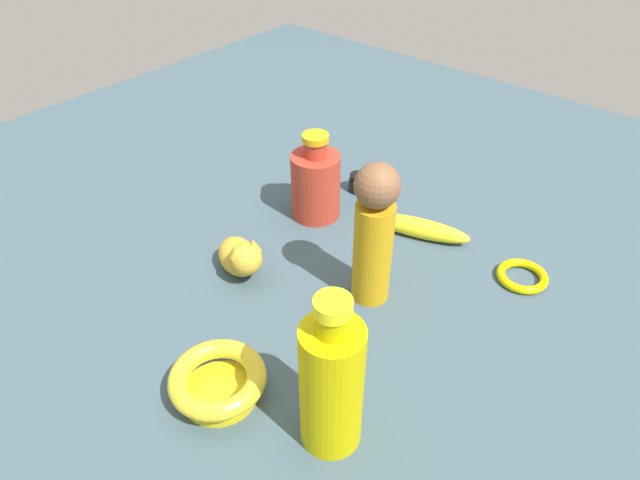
{
  "coord_description": "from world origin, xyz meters",
  "views": [
    {
      "loc": [
        0.47,
        -0.55,
        0.65
      ],
      "look_at": [
        0.0,
        0.0,
        0.09
      ],
      "focal_mm": 32.1,
      "sensor_mm": 36.0,
      "label": 1
    }
  ],
  "objects_px": {
    "bottle_short": "(316,183)",
    "banana": "(419,228)",
    "bottle_tall": "(332,383)",
    "bowl": "(218,381)",
    "nail_polish_jar": "(358,183)",
    "cat_figurine": "(241,256)",
    "bangle": "(522,276)",
    "person_figure_adult": "(374,232)"
  },
  "relations": [
    {
      "from": "bottle_short",
      "to": "banana",
      "type": "bearing_deg",
      "value": 19.66
    },
    {
      "from": "bottle_short",
      "to": "bottle_tall",
      "type": "bearing_deg",
      "value": -47.06
    },
    {
      "from": "bottle_tall",
      "to": "banana",
      "type": "relative_size",
      "value": 1.23
    },
    {
      "from": "bowl",
      "to": "banana",
      "type": "distance_m",
      "value": 0.48
    },
    {
      "from": "bottle_tall",
      "to": "bowl",
      "type": "bearing_deg",
      "value": -161.49
    },
    {
      "from": "bottle_tall",
      "to": "bowl",
      "type": "relative_size",
      "value": 1.79
    },
    {
      "from": "bottle_short",
      "to": "nail_polish_jar",
      "type": "relative_size",
      "value": 4.48
    },
    {
      "from": "bottle_tall",
      "to": "cat_figurine",
      "type": "bearing_deg",
      "value": 155.38
    },
    {
      "from": "cat_figurine",
      "to": "bottle_short",
      "type": "bearing_deg",
      "value": 95.03
    },
    {
      "from": "cat_figurine",
      "to": "bangle",
      "type": "height_order",
      "value": "cat_figurine"
    },
    {
      "from": "person_figure_adult",
      "to": "bowl",
      "type": "distance_m",
      "value": 0.31
    },
    {
      "from": "bangle",
      "to": "bowl",
      "type": "bearing_deg",
      "value": -113.18
    },
    {
      "from": "bottle_tall",
      "to": "bottle_short",
      "type": "xyz_separation_m",
      "value": [
        -0.34,
        0.36,
        -0.03
      ]
    },
    {
      "from": "person_figure_adult",
      "to": "bangle",
      "type": "relative_size",
      "value": 2.85
    },
    {
      "from": "person_figure_adult",
      "to": "nail_polish_jar",
      "type": "relative_size",
      "value": 6.38
    },
    {
      "from": "person_figure_adult",
      "to": "bangle",
      "type": "bearing_deg",
      "value": 48.47
    },
    {
      "from": "bottle_tall",
      "to": "banana",
      "type": "height_order",
      "value": "bottle_tall"
    },
    {
      "from": "cat_figurine",
      "to": "bottle_short",
      "type": "distance_m",
      "value": 0.22
    },
    {
      "from": "bangle",
      "to": "banana",
      "type": "bearing_deg",
      "value": -177.02
    },
    {
      "from": "bottle_tall",
      "to": "bowl",
      "type": "xyz_separation_m",
      "value": [
        -0.15,
        -0.05,
        -0.07
      ]
    },
    {
      "from": "cat_figurine",
      "to": "banana",
      "type": "distance_m",
      "value": 0.33
    },
    {
      "from": "bottle_short",
      "to": "bowl",
      "type": "relative_size",
      "value": 1.31
    },
    {
      "from": "person_figure_adult",
      "to": "bangle",
      "type": "distance_m",
      "value": 0.29
    },
    {
      "from": "nail_polish_jar",
      "to": "bowl",
      "type": "bearing_deg",
      "value": -72.13
    },
    {
      "from": "bottle_short",
      "to": "bangle",
      "type": "xyz_separation_m",
      "value": [
        0.39,
        0.08,
        -0.06
      ]
    },
    {
      "from": "bottle_short",
      "to": "banana",
      "type": "relative_size",
      "value": 0.9
    },
    {
      "from": "cat_figurine",
      "to": "bottle_tall",
      "type": "height_order",
      "value": "bottle_tall"
    },
    {
      "from": "cat_figurine",
      "to": "bangle",
      "type": "distance_m",
      "value": 0.48
    },
    {
      "from": "bottle_short",
      "to": "banana",
      "type": "distance_m",
      "value": 0.21
    },
    {
      "from": "bottle_tall",
      "to": "bottle_short",
      "type": "distance_m",
      "value": 0.5
    },
    {
      "from": "bottle_tall",
      "to": "bowl",
      "type": "height_order",
      "value": "bottle_tall"
    },
    {
      "from": "bowl",
      "to": "banana",
      "type": "height_order",
      "value": "bowl"
    },
    {
      "from": "cat_figurine",
      "to": "banana",
      "type": "relative_size",
      "value": 0.67
    },
    {
      "from": "cat_figurine",
      "to": "person_figure_adult",
      "type": "xyz_separation_m",
      "value": [
        0.2,
        0.1,
        0.09
      ]
    },
    {
      "from": "bottle_tall",
      "to": "bangle",
      "type": "xyz_separation_m",
      "value": [
        0.06,
        0.44,
        -0.09
      ]
    },
    {
      "from": "banana",
      "to": "bottle_short",
      "type": "bearing_deg",
      "value": 2.07
    },
    {
      "from": "bottle_short",
      "to": "bangle",
      "type": "bearing_deg",
      "value": 11.37
    },
    {
      "from": "bottle_short",
      "to": "cat_figurine",
      "type": "bearing_deg",
      "value": -84.97
    },
    {
      "from": "cat_figurine",
      "to": "person_figure_adult",
      "type": "bearing_deg",
      "value": 26.12
    },
    {
      "from": "bottle_short",
      "to": "bangle",
      "type": "relative_size",
      "value": 2.0
    },
    {
      "from": "cat_figurine",
      "to": "bangle",
      "type": "xyz_separation_m",
      "value": [
        0.37,
        0.3,
        -0.03
      ]
    },
    {
      "from": "cat_figurine",
      "to": "nail_polish_jar",
      "type": "distance_m",
      "value": 0.34
    }
  ]
}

